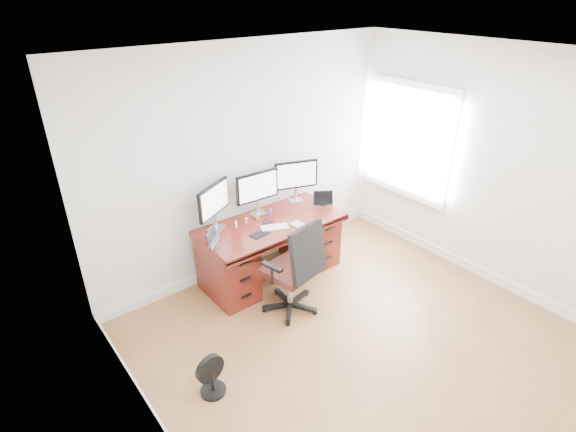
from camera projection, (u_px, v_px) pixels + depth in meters
ground at (386, 361)px, 4.26m from camera, size 4.50×4.50×0.00m
back_wall at (248, 162)px, 5.20m from camera, size 4.00×0.10×2.70m
right_wall at (514, 176)px, 4.82m from camera, size 0.10×4.50×2.70m
desk at (271, 247)px, 5.35m from camera, size 1.70×0.80×0.75m
office_chair at (294, 283)px, 4.78m from camera, size 0.68×0.68×1.09m
floor_fan at (212, 376)px, 3.86m from camera, size 0.27×0.23×0.39m
monitor_left at (214, 201)px, 4.88m from camera, size 0.50×0.29×0.53m
monitor_center at (257, 188)px, 5.20m from camera, size 0.55×0.15×0.53m
monitor_right at (296, 176)px, 5.52m from camera, size 0.53×0.22×0.53m
tablet_left at (213, 239)px, 4.66m from camera, size 0.23×0.20×0.19m
tablet_right at (324, 199)px, 5.51m from camera, size 0.24×0.19×0.19m
keyboard at (275, 227)px, 5.04m from camera, size 0.33×0.24×0.01m
trackpad at (297, 224)px, 5.11m from camera, size 0.14×0.14×0.01m
drawing_tablet at (259, 234)px, 4.90m from camera, size 0.21×0.15×0.01m
phone at (268, 222)px, 5.17m from camera, size 0.13×0.08×0.01m
figurine_yellow at (236, 224)px, 5.04m from camera, size 0.03×0.03×0.08m
figurine_pink at (246, 220)px, 5.11m from camera, size 0.03×0.03×0.08m
figurine_orange at (257, 216)px, 5.20m from camera, size 0.03×0.03×0.08m
figurine_purple at (271, 211)px, 5.30m from camera, size 0.03×0.03×0.08m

